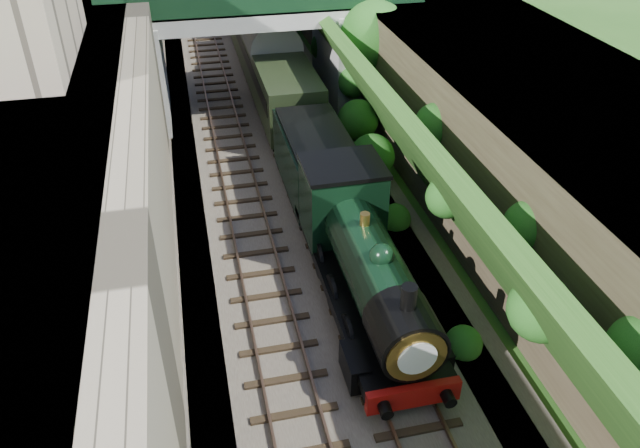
# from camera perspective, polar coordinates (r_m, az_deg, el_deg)

# --- Properties ---
(trackbed) EXTENTS (10.00, 90.00, 0.20)m
(trackbed) POSITION_cam_1_polar(r_m,az_deg,el_deg) (32.94, -4.86, 7.90)
(trackbed) COLOR #473F38
(trackbed) RESTS_ON ground
(retaining_wall) EXTENTS (1.00, 90.00, 7.00)m
(retaining_wall) POSITION_cam_1_polar(r_m,az_deg,el_deg) (31.43, -15.35, 12.27)
(retaining_wall) COLOR #756B56
(retaining_wall) RESTS_ON ground
(street_plateau_left) EXTENTS (6.00, 90.00, 7.00)m
(street_plateau_left) POSITION_cam_1_polar(r_m,az_deg,el_deg) (31.80, -21.72, 11.33)
(street_plateau_left) COLOR #262628
(street_plateau_left) RESTS_ON ground
(street_plateau_right) EXTENTS (8.00, 90.00, 6.25)m
(street_plateau_right) POSITION_cam_1_polar(r_m,az_deg,el_deg) (34.24, 11.27, 13.88)
(street_plateau_right) COLOR #262628
(street_plateau_right) RESTS_ON ground
(embankment_slope) EXTENTS (4.19, 90.00, 6.36)m
(embankment_slope) POSITION_cam_1_polar(r_m,az_deg,el_deg) (31.55, 4.58, 12.06)
(embankment_slope) COLOR #1E4714
(embankment_slope) RESTS_ON ground
(track_left) EXTENTS (2.50, 90.00, 0.20)m
(track_left) POSITION_cam_1_polar(r_m,az_deg,el_deg) (32.70, -8.36, 7.73)
(track_left) COLOR black
(track_left) RESTS_ON trackbed
(track_right) EXTENTS (2.50, 90.00, 0.20)m
(track_right) POSITION_cam_1_polar(r_m,az_deg,el_deg) (33.04, -2.79, 8.34)
(track_right) COLOR black
(track_right) RESTS_ON trackbed
(road_bridge) EXTENTS (16.00, 6.40, 7.25)m
(road_bridge) POSITION_cam_1_polar(r_m,az_deg,el_deg) (35.32, -4.63, 16.63)
(road_bridge) COLOR gray
(road_bridge) RESTS_ON ground
(building_near) EXTENTS (4.00, 8.00, 4.00)m
(building_near) POSITION_cam_1_polar(r_m,az_deg,el_deg) (24.70, -27.03, 17.75)
(building_near) COLOR gray
(building_near) RESTS_ON street_plateau_left
(tree) EXTENTS (3.60, 3.80, 6.60)m
(tree) POSITION_cam_1_polar(r_m,az_deg,el_deg) (33.24, 5.09, 16.55)
(tree) COLOR black
(tree) RESTS_ON ground
(locomotive) EXTENTS (3.10, 10.22, 3.83)m
(locomotive) POSITION_cam_1_polar(r_m,az_deg,el_deg) (20.66, 4.07, -3.50)
(locomotive) COLOR black
(locomotive) RESTS_ON trackbed
(tender) EXTENTS (2.70, 6.00, 3.05)m
(tender) POSITION_cam_1_polar(r_m,az_deg,el_deg) (26.81, -0.37, 5.31)
(tender) COLOR black
(tender) RESTS_ON trackbed
(coach_front) EXTENTS (2.90, 18.00, 3.70)m
(coach_front) POSITION_cam_1_polar(r_m,az_deg,el_deg) (38.05, -4.63, 14.68)
(coach_front) COLOR black
(coach_front) RESTS_ON trackbed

